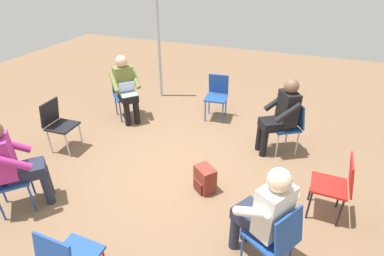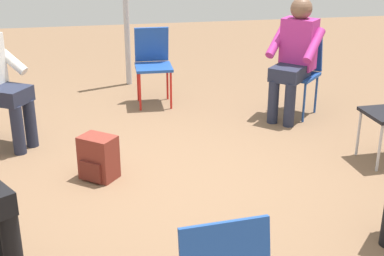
% 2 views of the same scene
% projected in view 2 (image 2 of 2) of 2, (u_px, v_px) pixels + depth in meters
% --- Properties ---
extents(ground_plane, '(14.00, 14.00, 0.00)m').
position_uv_depth(ground_plane, '(171.00, 185.00, 4.24)').
color(ground_plane, brown).
extents(chair_northeast, '(0.58, 0.59, 0.85)m').
position_uv_depth(chair_northeast, '(300.00, 68.00, 5.65)').
color(chair_northeast, '#1E4799').
rests_on(chair_northeast, ground).
extents(chair_north, '(0.41, 0.45, 0.85)m').
position_uv_depth(chair_north, '(153.00, 60.00, 5.96)').
color(chair_north, '#1E4799').
rests_on(chair_north, ground).
extents(person_in_magenta, '(0.63, 0.63, 1.24)m').
position_uv_depth(person_in_magenta, '(295.00, 53.00, 5.45)').
color(person_in_magenta, '#23283D').
rests_on(person_in_magenta, ground).
extents(backpack_near_laptop_user, '(0.34, 0.33, 0.36)m').
position_uv_depth(backpack_near_laptop_user, '(99.00, 160.00, 4.31)').
color(backpack_near_laptop_user, maroon).
rests_on(backpack_near_laptop_user, ground).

